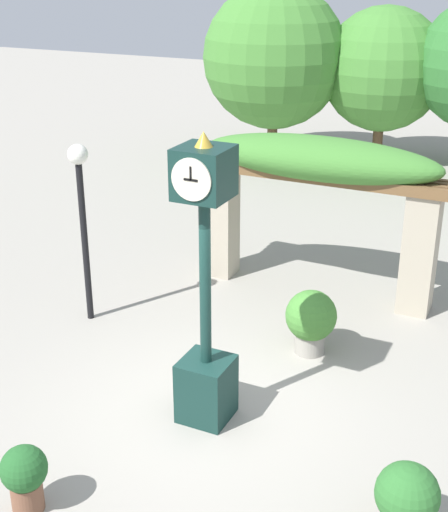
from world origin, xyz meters
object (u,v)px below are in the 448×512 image
at_px(potted_plant_near_right, 311,319).
at_px(potted_plant_near_left, 25,475).
at_px(lamp_post, 81,198).
at_px(pedestal_clock, 205,304).
at_px(potted_plant_far_left, 407,499).

bearing_deg(potted_plant_near_right, potted_plant_near_left, -110.06).
bearing_deg(lamp_post, potted_plant_near_right, 7.90).
relative_size(pedestal_clock, potted_plant_near_left, 4.74).
relative_size(potted_plant_near_left, potted_plant_near_right, 0.79).
height_order(pedestal_clock, potted_plant_near_left, pedestal_clock).
bearing_deg(potted_plant_near_left, lamp_post, 116.78).
xyz_separation_m(potted_plant_near_right, lamp_post, (-3.48, -0.48, 1.45)).
relative_size(pedestal_clock, potted_plant_far_left, 4.35).
relative_size(pedestal_clock, potted_plant_near_right, 3.75).
xyz_separation_m(pedestal_clock, potted_plant_near_right, (0.63, 2.04, -1.02)).
xyz_separation_m(potted_plant_near_left, potted_plant_near_right, (1.56, 4.28, 0.10)).
distance_m(potted_plant_near_right, lamp_post, 3.80).
height_order(potted_plant_far_left, lamp_post, lamp_post).
height_order(pedestal_clock, lamp_post, pedestal_clock).
bearing_deg(lamp_post, potted_plant_near_left, -63.22).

